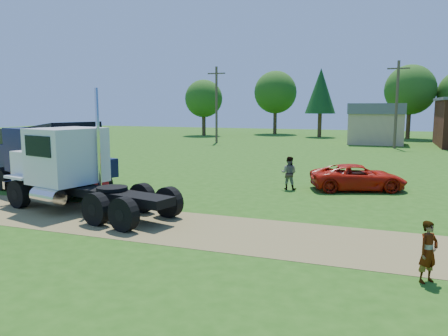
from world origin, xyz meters
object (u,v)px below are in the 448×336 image
(white_semi_tractor, at_px, (69,168))
(navy_truck, at_px, (47,160))
(orange_pickup, at_px, (358,177))
(black_dump_truck, at_px, (45,152))
(spectator_a, at_px, (428,252))

(white_semi_tractor, relative_size, navy_truck, 1.13)
(navy_truck, xyz_separation_m, orange_pickup, (14.85, 6.11, -1.01))
(black_dump_truck, xyz_separation_m, spectator_a, (17.98, -6.64, -1.22))
(white_semi_tractor, bearing_deg, navy_truck, 157.49)
(navy_truck, relative_size, orange_pickup, 1.59)
(black_dump_truck, xyz_separation_m, navy_truck, (0.74, -0.69, -0.32))
(spectator_a, bearing_deg, white_semi_tractor, 120.54)
(black_dump_truck, bearing_deg, spectator_a, 2.67)
(orange_pickup, bearing_deg, black_dump_truck, 89.34)
(white_semi_tractor, bearing_deg, black_dump_truck, 156.20)
(white_semi_tractor, relative_size, orange_pickup, 1.79)
(white_semi_tractor, distance_m, black_dump_truck, 5.32)
(navy_truck, height_order, orange_pickup, navy_truck)
(white_semi_tractor, relative_size, spectator_a, 5.56)
(black_dump_truck, distance_m, spectator_a, 19.20)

